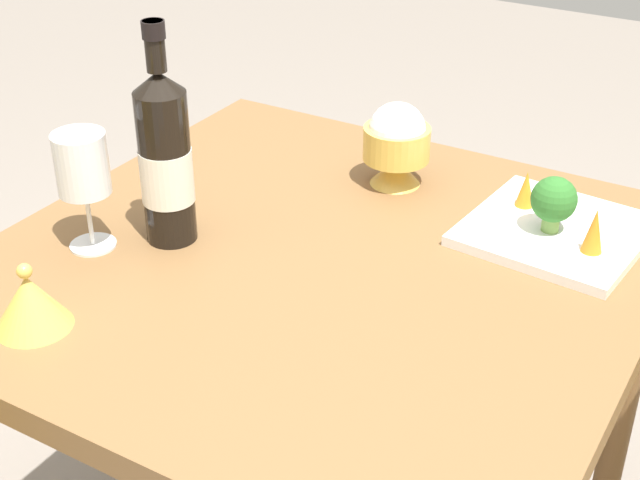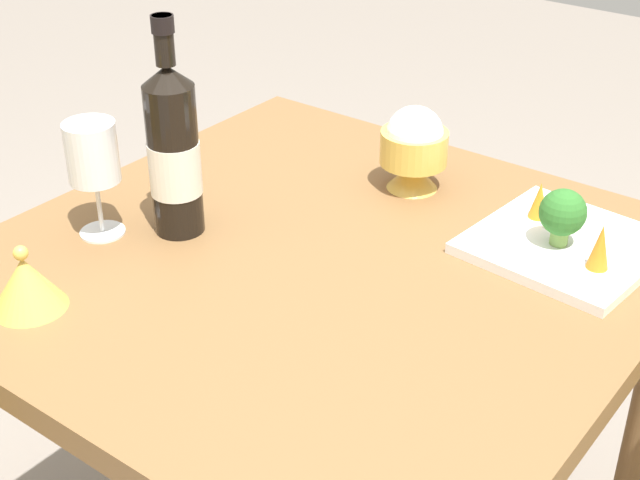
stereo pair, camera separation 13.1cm
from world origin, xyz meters
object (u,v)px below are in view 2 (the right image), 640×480
at_px(serving_plate, 565,245).
at_px(carrot_garnish_right, 600,247).
at_px(rice_bowl, 414,147).
at_px(carrot_garnish_left, 539,200).
at_px(broccoli_floret, 563,214).
at_px(rice_bowl_lid, 26,283).
at_px(wine_glass, 92,155).
at_px(wine_bottle, 174,151).

distance_m(serving_plate, carrot_garnish_right, 0.09).
bearing_deg(rice_bowl, carrot_garnish_left, 1.07).
bearing_deg(serving_plate, broccoli_floret, -107.25).
bearing_deg(rice_bowl_lid, wine_glass, 111.61).
height_order(rice_bowl_lid, serving_plate, rice_bowl_lid).
xyz_separation_m(wine_bottle, wine_glass, (-0.09, -0.08, -0.00)).
xyz_separation_m(wine_bottle, serving_plate, (0.49, 0.30, -0.12)).
bearing_deg(wine_glass, carrot_garnish_right, 27.24).
bearing_deg(serving_plate, wine_glass, -146.95).
relative_size(wine_glass, carrot_garnish_left, 3.12).
relative_size(rice_bowl, broccoli_floret, 1.65).
height_order(broccoli_floret, carrot_garnish_right, broccoli_floret).
bearing_deg(wine_bottle, serving_plate, 31.06).
height_order(wine_bottle, carrot_garnish_right, wine_bottle).
bearing_deg(carrot_garnish_left, rice_bowl, -178.93).
distance_m(wine_bottle, rice_bowl, 0.39).
distance_m(serving_plate, broccoli_floret, 0.06).
distance_m(wine_glass, broccoli_floret, 0.68).
distance_m(rice_bowl_lid, serving_plate, 0.76).
relative_size(wine_bottle, carrot_garnish_left, 5.75).
bearing_deg(broccoli_floret, wine_bottle, -150.11).
bearing_deg(serving_plate, carrot_garnish_right, -34.70).
distance_m(rice_bowl, broccoli_floret, 0.29).
relative_size(serving_plate, carrot_garnish_left, 4.72).
bearing_deg(serving_plate, rice_bowl, 172.87).
distance_m(wine_bottle, rice_bowl_lid, 0.29).
distance_m(wine_bottle, wine_glass, 0.12).
distance_m(rice_bowl_lid, carrot_garnish_left, 0.75).
relative_size(broccoli_floret, carrot_garnish_right, 1.27).
relative_size(wine_glass, broccoli_floret, 2.09).
bearing_deg(carrot_garnish_left, rice_bowl_lid, -125.77).
bearing_deg(rice_bowl, broccoli_floret, -10.51).
relative_size(serving_plate, carrot_garnish_right, 4.01).
bearing_deg(wine_glass, rice_bowl_lid, -68.39).
bearing_deg(carrot_garnish_left, broccoli_floret, -43.24).
relative_size(wine_bottle, rice_bowl, 2.33).
bearing_deg(wine_bottle, rice_bowl_lid, -92.03).
bearing_deg(broccoli_floret, carrot_garnish_right, -22.23).
bearing_deg(serving_plate, carrot_garnish_left, 148.39).
relative_size(wine_bottle, broccoli_floret, 3.85).
bearing_deg(serving_plate, wine_bottle, -148.94).
xyz_separation_m(rice_bowl, serving_plate, (0.29, -0.04, -0.07)).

